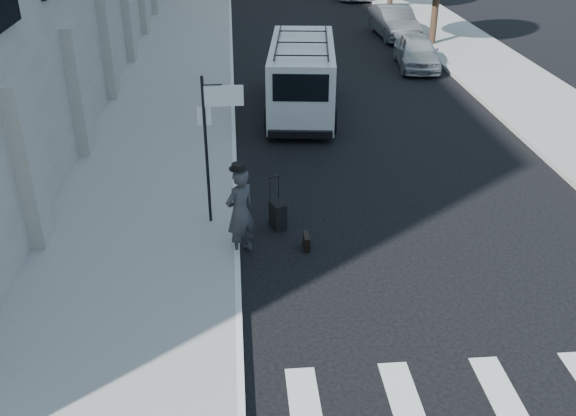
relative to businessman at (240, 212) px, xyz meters
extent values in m
plane|color=black|center=(1.90, -1.95, -1.01)|extent=(120.00, 120.00, 0.00)
cube|color=gray|center=(-2.35, 14.05, -0.94)|extent=(4.50, 48.00, 0.15)
cube|color=gray|center=(10.90, 18.05, -0.94)|extent=(4.00, 56.00, 0.15)
cylinder|color=black|center=(-0.70, 1.25, 0.89)|extent=(0.07, 0.07, 3.50)
cube|color=white|center=(-0.70, 1.27, 1.74)|extent=(0.30, 0.03, 0.42)
cube|color=white|center=(-0.25, 1.25, 2.19)|extent=(0.85, 0.06, 0.45)
cylinder|color=black|center=(9.50, 18.05, 0.39)|extent=(0.32, 0.32, 2.80)
imported|color=#353537|center=(0.00, 0.00, 0.00)|extent=(0.88, 0.84, 2.02)
cube|color=black|center=(1.45, 0.05, -0.84)|extent=(0.12, 0.44, 0.34)
cube|color=black|center=(0.88, 1.05, -0.68)|extent=(0.41, 0.52, 0.65)
cylinder|color=black|center=(0.71, 1.21, -0.08)|extent=(0.02, 0.02, 0.62)
cylinder|color=black|center=(0.92, 1.28, -0.08)|extent=(0.02, 0.02, 0.62)
cube|color=black|center=(0.82, 1.25, 0.23)|extent=(0.24, 0.11, 0.03)
cube|color=silver|center=(2.28, 9.05, 0.29)|extent=(2.76, 5.87, 2.20)
cube|color=silver|center=(2.65, 12.12, -0.23)|extent=(2.09, 1.17, 1.15)
cube|color=black|center=(1.95, 6.26, 0.77)|extent=(1.68, 0.28, 0.84)
cylinder|color=black|center=(1.53, 11.15, -0.61)|extent=(0.39, 0.83, 0.80)
cylinder|color=black|center=(3.51, 10.91, -0.61)|extent=(0.39, 0.83, 0.80)
cylinder|color=black|center=(1.07, 7.30, -0.61)|extent=(0.39, 0.83, 0.80)
cylinder|color=black|center=(3.04, 7.06, -0.61)|extent=(0.39, 0.83, 0.80)
imported|color=#9A9CA1|center=(7.76, 14.49, -0.32)|extent=(2.04, 4.18, 1.37)
imported|color=#505257|center=(8.11, 20.09, -0.25)|extent=(1.83, 4.69, 1.52)
camera|label=1|loc=(0.00, -12.16, 6.49)|focal=40.00mm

